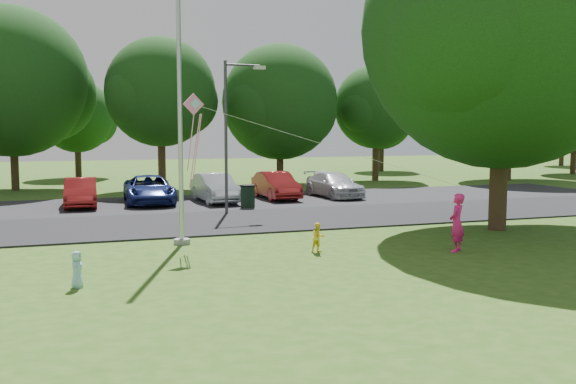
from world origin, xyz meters
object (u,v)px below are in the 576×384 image
object	(u,v)px
trash_can	(248,197)
street_lamp	(232,123)
woman	(457,223)
big_tree	(503,35)
flagpole	(180,107)
child_yellow	(318,238)
child_blue	(77,270)
kite	(200,120)

from	to	relation	value
trash_can	street_lamp	bearing A→B (deg)	-124.65
street_lamp	woman	bearing A→B (deg)	-70.54
big_tree	flagpole	bearing A→B (deg)	175.30
child_yellow	woman	bearing A→B (deg)	-25.19
flagpole	child_blue	distance (m)	6.76
trash_can	kite	world-z (taller)	kite
woman	child_blue	size ratio (longest dim) A/B	2.03
flagpole	trash_can	world-z (taller)	flagpole
street_lamp	child_yellow	size ratio (longest dim) A/B	7.28
kite	big_tree	bearing A→B (deg)	-9.81
street_lamp	child_blue	distance (m)	12.99
street_lamp	kite	xyz separation A→B (m)	(-2.71, -7.10, 0.00)
trash_can	child_yellow	world-z (taller)	trash_can
street_lamp	woman	size ratio (longest dim) A/B	3.72
street_lamp	flagpole	bearing A→B (deg)	-119.83
flagpole	child_yellow	size ratio (longest dim) A/B	11.63
big_tree	child_blue	world-z (taller)	big_tree
flagpole	child_yellow	world-z (taller)	flagpole
flagpole	child_blue	bearing A→B (deg)	-123.79
street_lamp	big_tree	xyz separation A→B (m)	(7.68, -7.08, 2.94)
flagpole	big_tree	bearing A→B (deg)	-4.70
child_blue	trash_can	bearing A→B (deg)	-18.42
trash_can	child_yellow	size ratio (longest dim) A/B	1.23
flagpole	woman	bearing A→B (deg)	-27.66
trash_can	child_blue	distance (m)	14.48
trash_can	child_blue	bearing A→B (deg)	-120.63
big_tree	kite	distance (m)	10.80
child_yellow	child_blue	distance (m)	6.90
kite	child_yellow	bearing A→B (deg)	-39.42
woman	kite	xyz separation A→B (m)	(-6.82, 2.89, 2.92)
big_tree	street_lamp	bearing A→B (deg)	137.33
street_lamp	trash_can	distance (m)	3.77
trash_can	woman	world-z (taller)	woman
flagpole	kite	xyz separation A→B (m)	(0.44, -0.91, -0.40)
street_lamp	kite	bearing A→B (deg)	-113.77
big_tree	child_blue	xyz separation A→B (m)	(-13.96, -3.79, -6.29)
kite	flagpole	bearing A→B (deg)	105.65
street_lamp	trash_can	xyz separation A→B (m)	(1.10, 1.59, -3.23)
flagpole	big_tree	size ratio (longest dim) A/B	0.85
flagpole	woman	size ratio (longest dim) A/B	5.94
child_yellow	kite	bearing A→B (deg)	142.63
big_tree	child_blue	bearing A→B (deg)	-164.82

